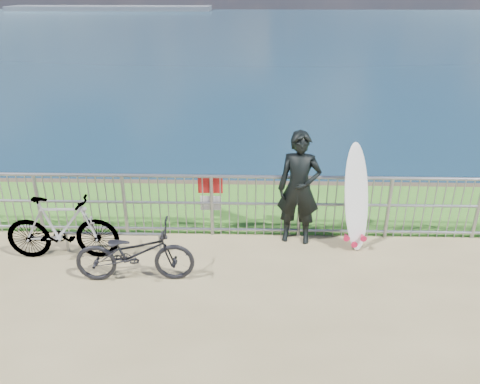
{
  "coord_description": "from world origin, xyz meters",
  "views": [
    {
      "loc": [
        0.18,
        -5.57,
        4.05
      ],
      "look_at": [
        -0.01,
        1.2,
        1.0
      ],
      "focal_mm": 35.0,
      "sensor_mm": 36.0,
      "label": 1
    }
  ],
  "objects_px": {
    "surfer": "(299,189)",
    "bicycle_far": "(62,228)",
    "bicycle_near": "(135,253)",
    "surfboard": "(356,202)"
  },
  "relations": [
    {
      "from": "surfer",
      "to": "bicycle_far",
      "type": "xyz_separation_m",
      "value": [
        -3.74,
        -0.66,
        -0.43
      ]
    },
    {
      "from": "bicycle_near",
      "to": "bicycle_far",
      "type": "height_order",
      "value": "bicycle_far"
    },
    {
      "from": "surfer",
      "to": "bicycle_near",
      "type": "height_order",
      "value": "surfer"
    },
    {
      "from": "surfer",
      "to": "surfboard",
      "type": "height_order",
      "value": "surfer"
    },
    {
      "from": "surfer",
      "to": "bicycle_far",
      "type": "distance_m",
      "value": 3.83
    },
    {
      "from": "surfer",
      "to": "bicycle_far",
      "type": "relative_size",
      "value": 1.09
    },
    {
      "from": "surfer",
      "to": "bicycle_near",
      "type": "bearing_deg",
      "value": -144.08
    },
    {
      "from": "surfboard",
      "to": "bicycle_far",
      "type": "relative_size",
      "value": 1.01
    },
    {
      "from": "bicycle_far",
      "to": "bicycle_near",
      "type": "bearing_deg",
      "value": -116.12
    },
    {
      "from": "bicycle_near",
      "to": "surfer",
      "type": "bearing_deg",
      "value": -66.51
    }
  ]
}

